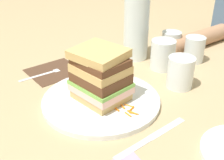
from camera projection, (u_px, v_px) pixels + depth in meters
name	position (u px, v px, depth m)	size (l,w,h in m)	color
ground_plane	(103.00, 104.00, 0.70)	(3.00, 3.00, 0.00)	tan
main_plate	(102.00, 100.00, 0.70)	(0.29, 0.29, 0.01)	white
sandwich	(102.00, 75.00, 0.67)	(0.14, 0.13, 0.13)	tan
carrot_shred_0	(83.00, 84.00, 0.76)	(0.00, 0.00, 0.03)	orange
carrot_shred_1	(87.00, 84.00, 0.76)	(0.00, 0.00, 0.03)	orange
carrot_shred_2	(89.00, 88.00, 0.74)	(0.00, 0.00, 0.03)	orange
carrot_shred_3	(78.00, 85.00, 0.75)	(0.00, 0.00, 0.02)	orange
carrot_shred_4	(85.00, 83.00, 0.76)	(0.00, 0.00, 0.02)	orange
carrot_shred_5	(81.00, 81.00, 0.77)	(0.00, 0.00, 0.02)	orange
carrot_shred_6	(89.00, 85.00, 0.75)	(0.00, 0.00, 0.03)	orange
carrot_shred_7	(85.00, 86.00, 0.75)	(0.00, 0.00, 0.03)	orange
carrot_shred_8	(117.00, 108.00, 0.66)	(0.00, 0.00, 0.02)	orange
carrot_shred_9	(129.00, 105.00, 0.67)	(0.00, 0.00, 0.02)	orange
carrot_shred_10	(134.00, 113.00, 0.64)	(0.00, 0.00, 0.02)	orange
carrot_shred_11	(132.00, 112.00, 0.64)	(0.00, 0.00, 0.02)	orange
carrot_shred_12	(131.00, 109.00, 0.65)	(0.00, 0.00, 0.02)	orange
carrot_shred_13	(122.00, 106.00, 0.66)	(0.00, 0.00, 0.03)	orange
carrot_shred_14	(128.00, 115.00, 0.63)	(0.00, 0.00, 0.02)	orange
napkin_dark	(54.00, 71.00, 0.85)	(0.14, 0.14, 0.00)	#4C3323
fork	(47.00, 72.00, 0.84)	(0.02, 0.17, 0.00)	silver
knife	(150.00, 138.00, 0.58)	(0.03, 0.20, 0.00)	silver
juice_glass	(180.00, 73.00, 0.76)	(0.07, 0.07, 0.09)	white
water_bottle	(137.00, 14.00, 0.88)	(0.08, 0.08, 0.32)	silver
empty_tumbler_0	(194.00, 49.00, 0.90)	(0.06, 0.06, 0.08)	silver
empty_tumbler_1	(171.00, 42.00, 0.97)	(0.07, 0.07, 0.07)	silver
empty_tumbler_2	(163.00, 55.00, 0.86)	(0.07, 0.07, 0.09)	silver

